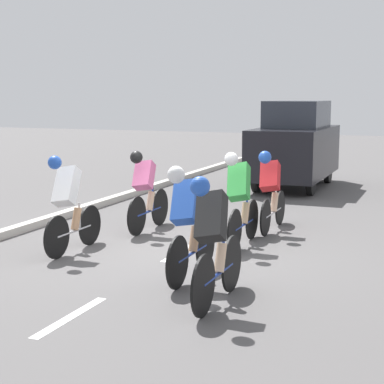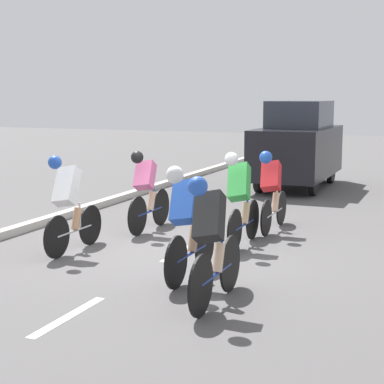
# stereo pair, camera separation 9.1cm
# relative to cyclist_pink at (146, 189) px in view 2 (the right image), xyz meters

# --- Properties ---
(ground_plane) EXTENTS (60.00, 60.00, 0.00)m
(ground_plane) POSITION_rel_cyclist_pink_xyz_m (-1.18, 1.24, -0.76)
(ground_plane) COLOR #565454
(lane_stripe_near) EXTENTS (0.12, 1.40, 0.01)m
(lane_stripe_near) POSITION_rel_cyclist_pink_xyz_m (-1.18, 4.36, -0.76)
(lane_stripe_near) COLOR white
(lane_stripe_near) RESTS_ON ground
(lane_stripe_mid) EXTENTS (0.12, 1.40, 0.01)m
(lane_stripe_mid) POSITION_rel_cyclist_pink_xyz_m (-1.18, 1.16, -0.76)
(lane_stripe_mid) COLOR white
(lane_stripe_mid) RESTS_ON ground
(lane_stripe_far) EXTENTS (0.12, 1.40, 0.01)m
(lane_stripe_far) POSITION_rel_cyclist_pink_xyz_m (-1.18, -2.04, -0.76)
(lane_stripe_far) COLOR white
(lane_stripe_far) RESTS_ON ground
(curb) EXTENTS (0.20, 27.02, 0.14)m
(curb) POSITION_rel_cyclist_pink_xyz_m (2.02, 1.16, -0.69)
(curb) COLOR beige
(curb) RESTS_ON ground
(cyclist_pink) EXTENTS (0.39, 1.65, 1.46)m
(cyclist_pink) POSITION_rel_cyclist_pink_xyz_m (0.00, 0.00, 0.00)
(cyclist_pink) COLOR black
(cyclist_pink) RESTS_ON ground
(cyclist_red) EXTENTS (0.40, 1.69, 1.46)m
(cyclist_red) POSITION_rel_cyclist_pink_xyz_m (-2.07, -0.84, 0.01)
(cyclist_red) COLOR black
(cyclist_red) RESTS_ON ground
(cyclist_black) EXTENTS (0.42, 1.71, 1.54)m
(cyclist_black) POSITION_rel_cyclist_pink_xyz_m (-2.50, 3.39, 0.04)
(cyclist_black) COLOR black
(cyclist_black) RESTS_ON ground
(cyclist_green) EXTENTS (0.43, 1.63, 1.54)m
(cyclist_green) POSITION_rel_cyclist_pink_xyz_m (-1.91, 0.47, 0.05)
(cyclist_green) COLOR black
(cyclist_green) RESTS_ON ground
(cyclist_blue) EXTENTS (0.41, 1.69, 1.54)m
(cyclist_blue) POSITION_rel_cyclist_pink_xyz_m (-1.84, 2.55, 0.05)
(cyclist_blue) COLOR black
(cyclist_blue) RESTS_ON ground
(cyclist_white) EXTENTS (0.42, 1.61, 1.53)m
(cyclist_white) POSITION_rel_cyclist_pink_xyz_m (0.41, 1.85, 0.04)
(cyclist_white) COLOR black
(cyclist_white) RESTS_ON ground
(support_car) EXTENTS (1.70, 3.83, 2.26)m
(support_car) POSITION_rel_cyclist_pink_xyz_m (-1.26, -6.39, 0.36)
(support_car) COLOR black
(support_car) RESTS_ON ground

